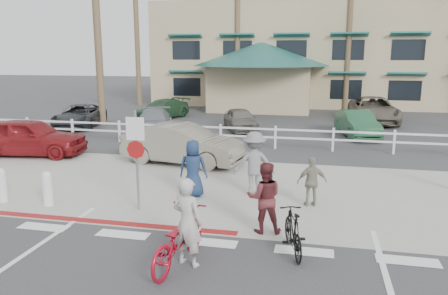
% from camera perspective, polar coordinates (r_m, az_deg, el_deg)
% --- Properties ---
extents(ground, '(140.00, 140.00, 0.00)m').
position_cam_1_polar(ground, '(9.06, -2.88, -13.90)').
color(ground, '#333335').
extents(sidewalk_plaza, '(22.00, 7.00, 0.01)m').
position_cam_1_polar(sidewalk_plaza, '(13.16, 2.28, -5.48)').
color(sidewalk_plaza, gray).
rests_on(sidewalk_plaza, ground).
extents(cross_street, '(40.00, 5.00, 0.01)m').
position_cam_1_polar(cross_street, '(16.97, 4.66, -1.50)').
color(cross_street, '#333335').
rests_on(cross_street, ground).
extents(parking_lot, '(50.00, 16.00, 0.01)m').
position_cam_1_polar(parking_lot, '(26.25, 7.48, 3.24)').
color(parking_lot, '#333335').
rests_on(parking_lot, ground).
extents(curb_red, '(7.00, 0.25, 0.02)m').
position_cam_1_polar(curb_red, '(11.16, -16.44, -9.23)').
color(curb_red, maroon).
rests_on(curb_red, ground).
extents(rail_fence, '(29.40, 0.16, 1.00)m').
position_cam_1_polar(rail_fence, '(18.76, 7.03, 1.30)').
color(rail_fence, silver).
rests_on(rail_fence, ground).
extents(building, '(28.00, 16.00, 11.30)m').
position_cam_1_polar(building, '(38.90, 12.48, 14.23)').
color(building, tan).
rests_on(building, ground).
extents(sign_post, '(0.50, 0.10, 2.90)m').
position_cam_1_polar(sign_post, '(11.29, -11.33, -1.06)').
color(sign_post, gray).
rests_on(sign_post, ground).
extents(bollard_0, '(0.26, 0.26, 0.95)m').
position_cam_1_polar(bollard_0, '(12.57, -22.06, -4.98)').
color(bollard_0, silver).
rests_on(bollard_0, ground).
extents(bollard_1, '(0.26, 0.26, 0.95)m').
position_cam_1_polar(bollard_1, '(13.40, -27.03, -4.41)').
color(bollard_1, silver).
rests_on(bollard_1, ground).
extents(palm_0, '(4.00, 4.00, 15.00)m').
position_cam_1_polar(palm_0, '(38.59, -16.52, 16.80)').
color(palm_0, '#183E19').
rests_on(palm_0, ground).
extents(palm_1, '(4.00, 4.00, 13.00)m').
position_cam_1_polar(palm_1, '(35.88, -11.38, 15.85)').
color(palm_1, '#183E19').
rests_on(palm_1, ground).
extents(palm_2, '(4.00, 4.00, 16.00)m').
position_cam_1_polar(palm_2, '(35.59, -4.57, 18.50)').
color(palm_2, '#183E19').
rests_on(palm_2, ground).
extents(palm_3, '(4.00, 4.00, 14.00)m').
position_cam_1_polar(palm_3, '(33.57, 1.80, 17.20)').
color(palm_3, '#183E19').
rests_on(palm_3, ground).
extents(palm_4, '(4.00, 4.00, 15.00)m').
position_cam_1_polar(palm_4, '(34.11, 9.08, 17.83)').
color(palm_4, '#183E19').
rests_on(palm_4, ground).
extents(palm_5, '(4.00, 4.00, 13.00)m').
position_cam_1_polar(palm_5, '(33.01, 16.14, 15.98)').
color(palm_5, '#183E19').
rests_on(palm_5, ground).
extents(palm_10, '(4.00, 4.00, 12.00)m').
position_cam_1_polar(palm_10, '(25.98, -16.28, 16.06)').
color(palm_10, '#183E19').
rests_on(palm_10, ground).
extents(bike_red, '(1.00, 2.13, 1.08)m').
position_cam_1_polar(bike_red, '(8.50, -6.04, -11.78)').
color(bike_red, maroon).
rests_on(bike_red, ground).
extents(rider_red, '(0.73, 0.59, 1.73)m').
position_cam_1_polar(rider_red, '(8.38, -4.78, -9.69)').
color(rider_red, '#AFACA6').
rests_on(rider_red, ground).
extents(bike_black, '(0.83, 1.61, 0.93)m').
position_cam_1_polar(bike_black, '(9.08, 9.01, -10.79)').
color(bike_black, black).
rests_on(bike_black, ground).
extents(rider_black, '(0.89, 0.75, 1.64)m').
position_cam_1_polar(rider_black, '(9.90, 5.30, -6.54)').
color(rider_black, '#582125').
rests_on(rider_black, ground).
extents(pedestrian_a, '(1.31, 0.93, 1.84)m').
position_cam_1_polar(pedestrian_a, '(12.51, 3.96, -2.08)').
color(pedestrian_a, slate).
rests_on(pedestrian_a, ground).
extents(pedestrian_child, '(0.85, 0.53, 1.35)m').
position_cam_1_polar(pedestrian_child, '(11.78, 11.41, -4.41)').
color(pedestrian_child, gray).
rests_on(pedestrian_child, ground).
extents(pedestrian_b, '(0.85, 0.60, 1.64)m').
position_cam_1_polar(pedestrian_b, '(12.35, -4.06, -2.75)').
color(pedestrian_b, '#182A4A').
rests_on(pedestrian_b, ground).
extents(car_white_sedan, '(4.71, 2.28, 1.49)m').
position_cam_1_polar(car_white_sedan, '(16.12, -5.42, 0.46)').
color(car_white_sedan, slate).
rests_on(car_white_sedan, ground).
extents(car_red_compact, '(4.63, 2.34, 1.51)m').
position_cam_1_polar(car_red_compact, '(19.04, -24.07, 1.27)').
color(car_red_compact, maroon).
rests_on(car_red_compact, ground).
extents(lot_car_0, '(2.95, 4.80, 1.24)m').
position_cam_1_polar(lot_car_0, '(25.70, -18.33, 3.94)').
color(lot_car_0, '#25282B').
rests_on(lot_car_0, ground).
extents(lot_car_1, '(2.75, 4.51, 1.22)m').
position_cam_1_polar(lot_car_1, '(22.51, -9.21, 3.30)').
color(lot_car_1, slate).
rests_on(lot_car_1, ground).
extents(lot_car_2, '(2.65, 3.81, 1.20)m').
position_cam_1_polar(lot_car_2, '(23.11, 2.18, 3.65)').
color(lot_car_2, '#69655D').
rests_on(lot_car_2, ground).
extents(lot_car_3, '(2.12, 4.09, 1.28)m').
position_cam_1_polar(lot_car_3, '(22.45, 17.01, 2.99)').
color(lot_car_3, '#204E32').
rests_on(lot_car_3, ground).
extents(lot_car_4, '(3.01, 4.47, 1.20)m').
position_cam_1_polar(lot_car_4, '(27.97, -8.06, 5.00)').
color(lot_car_4, '#24462B').
rests_on(lot_car_4, ground).
extents(lot_car_5, '(2.73, 5.55, 1.52)m').
position_cam_1_polar(lot_car_5, '(27.49, 18.91, 4.68)').
color(lot_car_5, '#5F574C').
rests_on(lot_car_5, ground).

